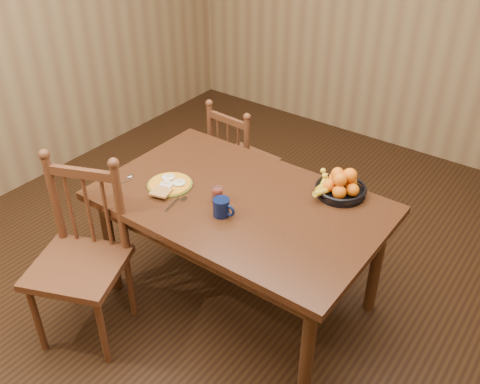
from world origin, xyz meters
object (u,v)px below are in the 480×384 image
Objects in this scene: dining_table at (240,212)px; coffee_mug at (222,207)px; breakfast_plate at (170,184)px; chair_far at (241,161)px; fruit_bowl at (340,186)px; chair_near at (81,259)px.

coffee_mug is (0.01, -0.18, 0.14)m from dining_table.
dining_table is at bearing 17.82° from breakfast_plate.
fruit_bowl reaches higher than chair_far.
chair_far is at bearing 158.47° from fruit_bowl.
chair_far reaches higher than dining_table.
breakfast_plate is 0.98m from fruit_bowl.
chair_near is at bearing 93.04° from chair_far.
chair_near is 0.83m from coffee_mug.
breakfast_plate is at bearing 102.63° from chair_far.
chair_near reaches higher than dining_table.
chair_near is at bearing -128.84° from dining_table.
dining_table is at bearing 28.48° from chair_near.
chair_far is 1.15m from coffee_mug.
chair_near is 1.50m from fruit_bowl.
dining_table is 4.94× the size of fruit_bowl.
coffee_mug is (0.58, 0.53, 0.29)m from chair_near.
chair_near is 3.54× the size of breakfast_plate.
chair_near is 0.64m from breakfast_plate.
chair_near is (-0.57, -0.70, -0.15)m from dining_table.
dining_table is at bearing 93.45° from coffee_mug.
fruit_bowl reaches higher than breakfast_plate.
breakfast_plate is (-0.41, -0.13, 0.10)m from dining_table.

